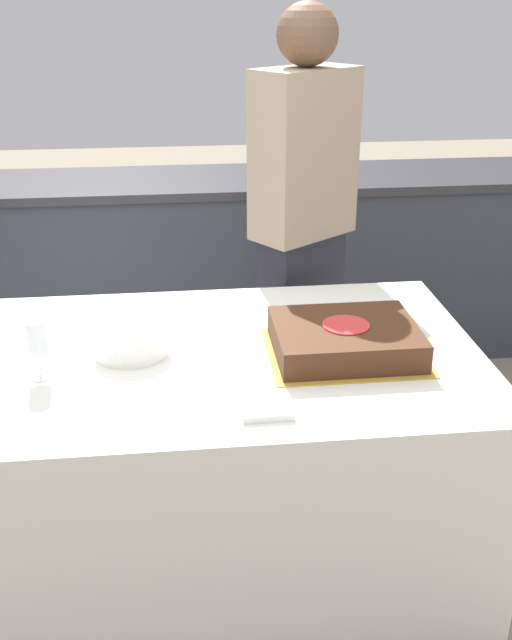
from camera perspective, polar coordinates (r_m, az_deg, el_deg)
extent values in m
plane|color=gray|center=(2.66, -5.84, -17.71)|extent=(14.00, 14.00, 0.00)
cube|color=#333842|center=(3.79, -6.60, 3.58)|extent=(4.40, 0.55, 0.88)
cube|color=#2D2D33|center=(3.66, -6.95, 10.34)|extent=(4.40, 0.58, 0.04)
cube|color=white|center=(2.41, -6.23, -10.87)|extent=(1.85, 1.00, 0.77)
cube|color=gold|center=(2.23, 6.76, -2.44)|extent=(0.46, 0.38, 0.00)
cube|color=#472816|center=(2.21, 6.81, -1.41)|extent=(0.42, 0.34, 0.08)
cylinder|color=red|center=(2.19, 6.87, -0.38)|extent=(0.14, 0.14, 0.00)
cylinder|color=white|center=(2.23, -9.49, -1.66)|extent=(0.22, 0.22, 0.07)
cylinder|color=white|center=(2.16, -16.03, -4.14)|extent=(0.07, 0.07, 0.00)
cylinder|color=white|center=(2.15, -16.15, -3.27)|extent=(0.01, 0.01, 0.07)
cylinder|color=white|center=(2.11, -16.40, -1.27)|extent=(0.06, 0.06, 0.10)
cylinder|color=white|center=(2.50, 3.97, 0.78)|extent=(0.18, 0.18, 0.00)
cube|color=white|center=(1.91, 0.86, -6.93)|extent=(0.13, 0.09, 0.02)
cube|color=#282833|center=(3.04, 3.32, -1.54)|extent=(0.36, 0.32, 0.90)
cube|color=tan|center=(2.80, 3.70, 12.45)|extent=(0.43, 0.39, 0.61)
sphere|color=brown|center=(2.74, 3.94, 20.91)|extent=(0.22, 0.22, 0.22)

